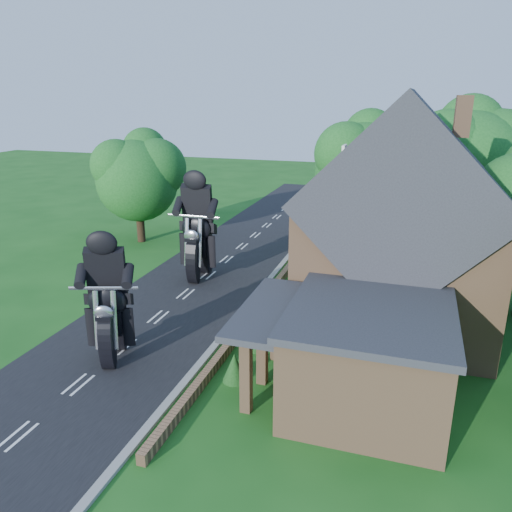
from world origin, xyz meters
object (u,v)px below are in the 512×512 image
(house, at_px, (399,230))
(annex, at_px, (364,354))
(motorcycle_follow, at_px, (199,263))
(garden_wall, at_px, (258,308))
(motorcycle_lead, at_px, (113,341))

(house, distance_m, annex, 7.30)
(annex, xyz_separation_m, motorcycle_follow, (-10.11, 9.19, -0.84))
(garden_wall, xyz_separation_m, motorcycle_lead, (-4.07, -6.02, 0.60))
(garden_wall, xyz_separation_m, house, (6.19, 1.00, 4.14))
(motorcycle_lead, height_order, motorcycle_follow, motorcycle_follow)
(garden_wall, xyz_separation_m, motorcycle_follow, (-4.54, 3.39, 0.73))
(annex, bearing_deg, motorcycle_follow, 137.74)
(garden_wall, height_order, annex, annex)
(garden_wall, height_order, motorcycle_follow, motorcycle_follow)
(house, height_order, motorcycle_follow, house)
(house, bearing_deg, motorcycle_lead, -145.62)
(garden_wall, height_order, house, house)
(garden_wall, bearing_deg, motorcycle_lead, -124.04)
(annex, distance_m, motorcycle_follow, 13.69)
(house, bearing_deg, garden_wall, -170.83)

